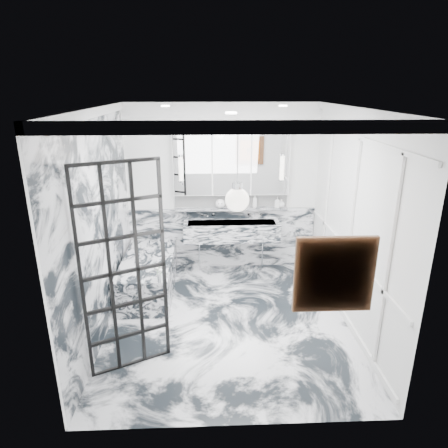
{
  "coord_description": "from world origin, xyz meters",
  "views": [
    {
      "loc": [
        -0.25,
        -4.73,
        3.03
      ],
      "look_at": [
        -0.02,
        0.5,
        1.22
      ],
      "focal_mm": 32.0,
      "sensor_mm": 36.0,
      "label": 1
    }
  ],
  "objects_px": {
    "trough_sink": "(232,231)",
    "bathtub": "(149,274)",
    "mirror_cabinet": "(231,165)",
    "crittall_door": "(124,272)"
  },
  "relations": [
    {
      "from": "crittall_door",
      "to": "bathtub",
      "type": "distance_m",
      "value": 1.97
    },
    {
      "from": "mirror_cabinet",
      "to": "crittall_door",
      "type": "bearing_deg",
      "value": -116.55
    },
    {
      "from": "mirror_cabinet",
      "to": "bathtub",
      "type": "bearing_deg",
      "value": -147.94
    },
    {
      "from": "trough_sink",
      "to": "bathtub",
      "type": "bearing_deg",
      "value": -153.52
    },
    {
      "from": "crittall_door",
      "to": "bathtub",
      "type": "relative_size",
      "value": 1.42
    },
    {
      "from": "crittall_door",
      "to": "mirror_cabinet",
      "type": "xyz_separation_m",
      "value": [
        1.29,
        2.59,
        0.65
      ]
    },
    {
      "from": "bathtub",
      "to": "trough_sink",
      "type": "bearing_deg",
      "value": 26.48
    },
    {
      "from": "mirror_cabinet",
      "to": "bathtub",
      "type": "relative_size",
      "value": 1.15
    },
    {
      "from": "trough_sink",
      "to": "mirror_cabinet",
      "type": "bearing_deg",
      "value": 90.0
    },
    {
      "from": "trough_sink",
      "to": "bathtub",
      "type": "height_order",
      "value": "trough_sink"
    }
  ]
}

